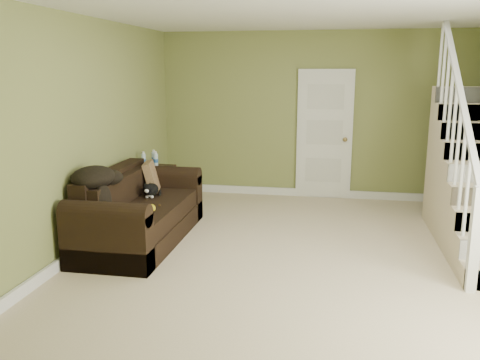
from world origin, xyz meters
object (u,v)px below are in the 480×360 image
at_px(side_table, 152,189).
at_px(cat, 151,190).
at_px(sofa, 138,214).
at_px(banana, 153,208).

relative_size(side_table, cat, 1.99).
bearing_deg(sofa, side_table, 102.30).
bearing_deg(side_table, sofa, -77.70).
bearing_deg(banana, cat, 85.49).
bearing_deg(cat, side_table, 104.85).
distance_m(side_table, cat, 0.95).
relative_size(cat, banana, 2.11).
height_order(cat, banana, cat).
distance_m(cat, banana, 0.63).
distance_m(sofa, banana, 0.42).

